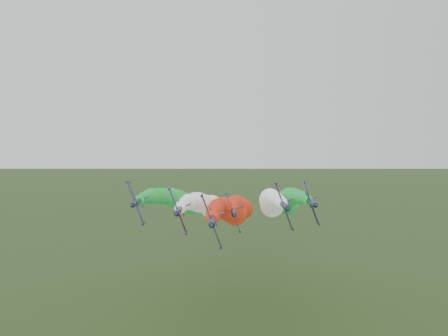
{
  "coord_description": "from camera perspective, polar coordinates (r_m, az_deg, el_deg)",
  "views": [
    {
      "loc": [
        -5.27,
        -89.43,
        57.63
      ],
      "look_at": [
        -4.49,
        1.54,
        52.52
      ],
      "focal_mm": 35.0,
      "sensor_mm": 36.0,
      "label": 1
    }
  ],
  "objects": [
    {
      "name": "jet_outer_left",
      "position": [
        152.81,
        -5.9,
        -4.21
      ],
      "size": [
        13.02,
        86.49,
        19.98
      ],
      "rotation": [
        0.0,
        1.22,
        0.0
      ],
      "color": "#121A36",
      "rests_on": "ground"
    },
    {
      "name": "jet_inner_left",
      "position": [
        148.71,
        -2.27,
        -4.89
      ],
      "size": [
        13.0,
        86.47,
        19.96
      ],
      "rotation": [
        0.0,
        1.22,
        0.0
      ],
      "color": "#121A36",
      "rests_on": "ground"
    },
    {
      "name": "jet_outer_right",
      "position": [
        156.26,
        8.42,
        -4.21
      ],
      "size": [
        13.22,
        86.68,
        20.18
      ],
      "rotation": [
        0.0,
        1.22,
        0.0
      ],
      "color": "#121A36",
      "rests_on": "ground"
    },
    {
      "name": "jet_inner_right",
      "position": [
        147.51,
        6.16,
        -4.46
      ],
      "size": [
        13.19,
        86.66,
        20.15
      ],
      "rotation": [
        0.0,
        1.22,
        0.0
      ],
      "color": "#121A36",
      "rests_on": "ground"
    },
    {
      "name": "jet_lead",
      "position": [
        136.04,
        0.54,
        -5.57
      ],
      "size": [
        13.21,
        86.67,
        20.17
      ],
      "rotation": [
        0.0,
        1.22,
        0.0
      ],
      "color": "#121A36",
      "rests_on": "ground"
    },
    {
      "name": "jet_trail",
      "position": [
        162.11,
        2.0,
        -5.05
      ],
      "size": [
        12.69,
        86.15,
        19.65
      ],
      "rotation": [
        0.0,
        1.22,
        0.0
      ],
      "color": "#121A36",
      "rests_on": "ground"
    }
  ]
}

